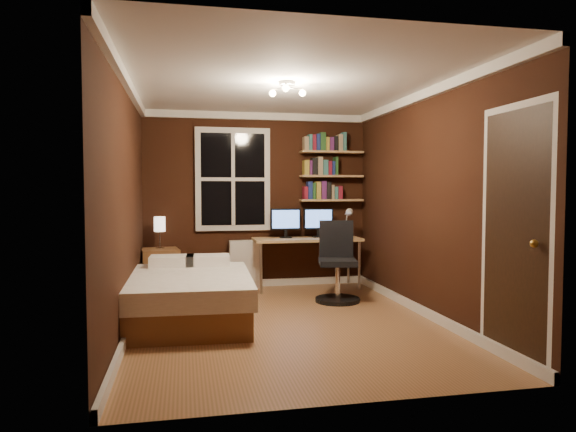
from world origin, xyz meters
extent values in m
plane|color=brown|center=(0.00, 0.00, 0.00)|extent=(4.20, 4.20, 0.00)
cube|color=black|center=(0.00, 2.10, 1.25)|extent=(3.20, 0.04, 2.50)
cube|color=black|center=(-1.60, 0.00, 1.25)|extent=(0.04, 4.20, 2.50)
cube|color=black|center=(1.60, 0.00, 1.25)|extent=(0.04, 4.20, 2.50)
cube|color=white|center=(0.00, 0.00, 2.50)|extent=(3.20, 4.20, 0.02)
cube|color=silver|center=(-0.35, 2.06, 1.55)|extent=(1.06, 0.06, 1.46)
sphere|color=gold|center=(1.55, -1.85, 1.00)|extent=(0.06, 0.06, 0.06)
cube|color=tan|center=(1.08, 1.98, 1.25)|extent=(0.92, 0.22, 0.03)
cube|color=tan|center=(1.08, 1.98, 1.60)|extent=(0.92, 0.22, 0.03)
cube|color=tan|center=(1.08, 1.98, 1.95)|extent=(0.92, 0.22, 0.03)
cube|color=brown|center=(-1.00, 0.27, 0.14)|extent=(1.31, 1.82, 0.28)
cube|color=silver|center=(-1.00, 0.27, 0.39)|extent=(1.39, 1.87, 0.21)
cube|color=white|center=(-1.18, 0.97, 0.56)|extent=(0.53, 0.37, 0.12)
cube|color=white|center=(-0.76, 0.95, 0.56)|extent=(0.53, 0.37, 0.12)
cube|color=brown|center=(-1.36, 1.85, 0.30)|extent=(0.55, 0.55, 0.60)
cube|color=silver|center=(-0.19, 1.98, 0.34)|extent=(0.45, 0.16, 0.68)
cube|color=tan|center=(0.67, 1.80, 0.70)|extent=(1.51, 0.57, 0.04)
cylinder|color=beige|center=(-0.03, 1.55, 0.34)|extent=(0.04, 0.04, 0.68)
cylinder|color=beige|center=(1.37, 1.55, 0.34)|extent=(0.04, 0.04, 0.68)
cylinder|color=beige|center=(-0.03, 2.04, 0.34)|extent=(0.04, 0.04, 0.68)
cylinder|color=beige|center=(1.37, 2.04, 0.34)|extent=(0.04, 0.04, 0.68)
cylinder|color=black|center=(0.84, 0.87, 0.03)|extent=(0.56, 0.56, 0.05)
cylinder|color=silver|center=(0.84, 0.87, 0.26)|extent=(0.06, 0.06, 0.41)
cube|color=black|center=(0.84, 0.87, 0.50)|extent=(0.54, 0.54, 0.07)
cube|color=black|center=(0.88, 1.06, 0.77)|extent=(0.43, 0.14, 0.47)
camera|label=1|loc=(-1.03, -5.25, 1.41)|focal=32.00mm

